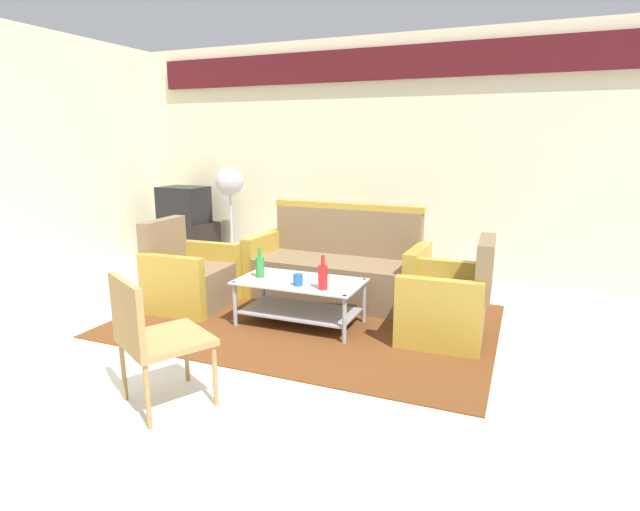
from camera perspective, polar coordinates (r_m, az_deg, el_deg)
name	(u,v)px	position (r m, az deg, el deg)	size (l,w,h in m)	color
ground_plane	(247,362)	(3.87, -8.30, -11.87)	(14.00, 14.00, 0.00)	silver
wall_back	(370,151)	(6.33, 5.72, 11.65)	(6.52, 0.19, 2.80)	beige
rug	(307,320)	(4.64, -1.47, -7.35)	(3.29, 2.22, 0.01)	brown
couch	(337,270)	(5.17, 1.95, -1.60)	(1.82, 0.79, 0.96)	#7F6647
armchair_left	(189,279)	(5.10, -14.58, -2.55)	(0.73, 0.79, 0.85)	#7F6647
armchair_right	(447,305)	(4.29, 14.20, -5.46)	(0.73, 0.78, 0.85)	#7F6647
coffee_table	(300,296)	(4.47, -2.28, -4.55)	(1.10, 0.60, 0.40)	silver
bottle_green	(260,266)	(4.54, -6.81, -1.18)	(0.08, 0.08, 0.27)	#2D8C38
bottle_red	(323,276)	(4.14, 0.33, -2.38)	(0.08, 0.08, 0.29)	red
cup	(298,280)	(4.27, -2.50, -2.75)	(0.08, 0.08, 0.10)	#2659A5
tv_stand	(186,241)	(7.13, -14.91, 1.59)	(0.80, 0.50, 0.52)	black
television	(184,205)	(7.06, -15.13, 5.57)	(0.62, 0.48, 0.48)	black
pedestal_fan	(230,187)	(6.67, -10.17, 7.60)	(0.36, 0.36, 1.27)	#2D2D33
wicker_chair	(151,332)	(3.21, -18.60, -8.18)	(0.65, 0.65, 0.84)	#AD844C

